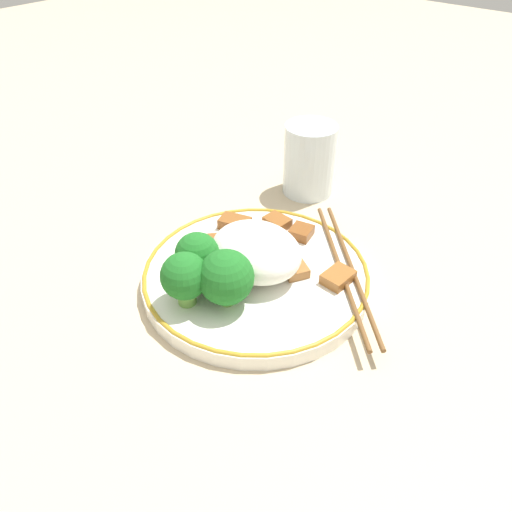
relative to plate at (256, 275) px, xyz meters
name	(u,v)px	position (x,y,z in m)	size (l,w,h in m)	color
ground_plane	(256,282)	(0.00, 0.00, -0.01)	(3.00, 3.00, 0.00)	#C6B28E
plate	(256,275)	(0.00, 0.00, 0.00)	(0.25, 0.25, 0.02)	white
rice_mound	(257,251)	(0.00, 0.00, 0.03)	(0.10, 0.09, 0.05)	white
broccoli_back_left	(197,255)	(0.04, 0.05, 0.04)	(0.05, 0.05, 0.06)	#72AD4C
broccoli_back_center	(185,277)	(0.02, 0.08, 0.04)	(0.05, 0.05, 0.06)	#72AD4C
broccoli_back_right	(226,278)	(-0.01, 0.06, 0.04)	(0.06, 0.06, 0.06)	#72AD4C
meat_near_front	(216,241)	(0.06, 0.00, 0.01)	(0.04, 0.04, 0.01)	brown
meat_near_left	(277,222)	(0.04, -0.08, 0.01)	(0.03, 0.03, 0.01)	brown
meat_near_right	(235,223)	(0.07, -0.05, 0.01)	(0.04, 0.03, 0.01)	brown
meat_near_back	(338,277)	(-0.08, -0.04, 0.01)	(0.03, 0.03, 0.01)	#995B28
meat_on_rice_edge	(300,231)	(0.00, -0.08, 0.01)	(0.03, 0.03, 0.01)	brown
meat_mid_left	(293,266)	(-0.03, -0.03, 0.01)	(0.05, 0.04, 0.01)	#9E6633
chopsticks	(346,268)	(-0.07, -0.06, 0.01)	(0.18, 0.18, 0.01)	brown
drinking_glass	(309,160)	(0.07, -0.20, 0.04)	(0.07, 0.07, 0.10)	silver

